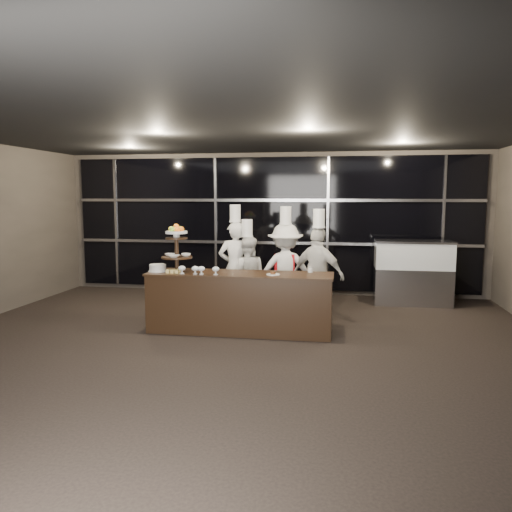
% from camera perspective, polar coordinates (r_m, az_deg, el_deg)
% --- Properties ---
extents(room, '(10.00, 10.00, 10.00)m').
position_cam_1_polar(room, '(5.81, -5.04, 1.02)').
color(room, black).
rests_on(room, ground).
extents(window_wall, '(8.60, 0.10, 2.80)m').
position_cam_1_polar(window_wall, '(10.64, 1.70, 3.72)').
color(window_wall, black).
rests_on(window_wall, ground).
extents(buffet_counter, '(2.84, 0.74, 0.92)m').
position_cam_1_polar(buffet_counter, '(7.71, -1.85, -5.29)').
color(buffet_counter, black).
rests_on(buffet_counter, ground).
extents(display_stand, '(0.48, 0.48, 0.74)m').
position_cam_1_polar(display_stand, '(7.83, -9.07, 1.29)').
color(display_stand, black).
rests_on(display_stand, buffet_counter).
extents(compotes, '(0.64, 0.11, 0.12)m').
position_cam_1_polar(compotes, '(7.54, -6.59, -1.46)').
color(compotes, silver).
rests_on(compotes, buffet_counter).
extents(layer_cake, '(0.30, 0.30, 0.11)m').
position_cam_1_polar(layer_cake, '(7.93, -11.16, -1.35)').
color(layer_cake, white).
rests_on(layer_cake, buffet_counter).
extents(pastry_squares, '(0.20, 0.13, 0.05)m').
position_cam_1_polar(pastry_squares, '(7.73, -9.45, -1.72)').
color(pastry_squares, '#E5CA70').
rests_on(pastry_squares, buffet_counter).
extents(small_plate, '(0.20, 0.20, 0.05)m').
position_cam_1_polar(small_plate, '(7.44, 1.96, -2.06)').
color(small_plate, white).
rests_on(small_plate, buffet_counter).
extents(chef_cup, '(0.08, 0.08, 0.07)m').
position_cam_1_polar(chef_cup, '(7.73, 6.24, -1.61)').
color(chef_cup, white).
rests_on(chef_cup, buffet_counter).
extents(display_case, '(1.46, 0.64, 1.24)m').
position_cam_1_polar(display_case, '(10.08, 17.49, -1.44)').
color(display_case, '#A5A5AA').
rests_on(display_case, ground).
extents(chef_a, '(0.68, 0.53, 1.94)m').
position_cam_1_polar(chef_a, '(8.88, -2.37, -1.16)').
color(chef_a, white).
rests_on(chef_a, ground).
extents(chef_b, '(0.72, 0.59, 1.69)m').
position_cam_1_polar(chef_b, '(8.77, -1.01, -2.15)').
color(chef_b, white).
rests_on(chef_b, ground).
extents(chef_c, '(1.14, 0.79, 1.92)m').
position_cam_1_polar(chef_c, '(8.60, 3.36, -1.63)').
color(chef_c, white).
rests_on(chef_c, ground).
extents(chef_d, '(1.00, 0.76, 1.88)m').
position_cam_1_polar(chef_d, '(8.26, 7.11, -2.09)').
color(chef_d, silver).
rests_on(chef_d, ground).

